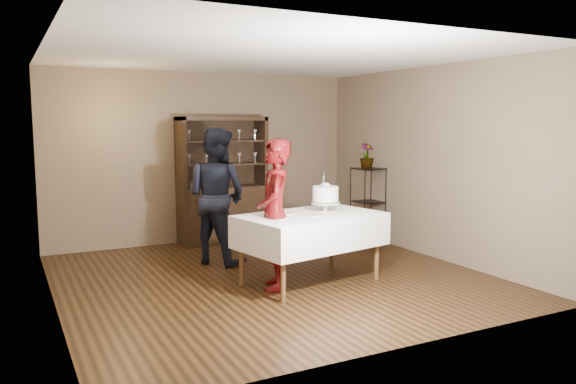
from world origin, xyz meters
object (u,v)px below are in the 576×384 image
at_px(man, 216,196).
at_px(cake, 325,196).
at_px(cake_table, 311,230).
at_px(woman, 275,214).
at_px(china_hutch, 222,201).
at_px(potted_plant, 367,156).
at_px(plant_etagere, 368,202).

distance_m(man, cake, 1.64).
bearing_deg(cake_table, man, 114.21).
bearing_deg(cake, man, 123.89).
xyz_separation_m(cake_table, cake, (0.26, 0.10, 0.39)).
distance_m(cake_table, woman, 0.52).
relative_size(china_hutch, cake_table, 1.10).
bearing_deg(woman, china_hutch, -164.57).
bearing_deg(man, china_hutch, -57.95).
bearing_deg(potted_plant, man, -176.48).
height_order(plant_etagere, man, man).
xyz_separation_m(man, potted_plant, (2.58, 0.16, 0.46)).
bearing_deg(potted_plant, china_hutch, 152.23).
distance_m(plant_etagere, cake_table, 2.56).
bearing_deg(china_hutch, man, -113.92).
distance_m(cake_table, cake, 0.48).
bearing_deg(potted_plant, plant_etagere, 22.01).
distance_m(cake_table, man, 1.62).
xyz_separation_m(china_hutch, cake_table, (0.11, -2.68, -0.03)).
relative_size(china_hutch, woman, 1.15).
relative_size(woman, cake, 3.58).
relative_size(plant_etagere, cake, 2.48).
height_order(plant_etagere, potted_plant, potted_plant).
relative_size(man, cake, 3.81).
xyz_separation_m(cake_table, potted_plant, (1.93, 1.61, 0.75)).
relative_size(cake_table, woman, 1.05).
xyz_separation_m(china_hutch, plant_etagere, (2.08, -1.05, -0.01)).
xyz_separation_m(china_hutch, man, (-0.55, -1.23, 0.26)).
bearing_deg(man, plant_etagere, -120.16).
bearing_deg(china_hutch, plant_etagere, -26.83).
height_order(china_hutch, cake_table, china_hutch).
bearing_deg(cake, woman, -172.66).
distance_m(cake_table, potted_plant, 2.62).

